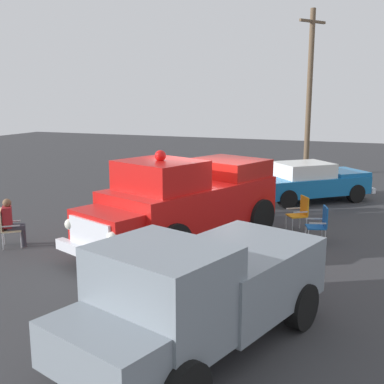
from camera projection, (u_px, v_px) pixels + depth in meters
ground_plane at (207, 239)px, 13.34m from camera, size 60.00×60.00×0.00m
vintage_fire_truck at (186, 200)px, 12.71m from camera, size 6.33×4.21×2.59m
classic_hot_rod at (311, 181)px, 17.93m from camera, size 4.28×4.49×1.46m
parked_pickup at (202, 290)px, 7.36m from camera, size 5.12×3.18×1.90m
lawn_chair_near_truck at (7, 225)px, 12.50m from camera, size 0.69×0.69×1.02m
lawn_chair_by_car at (300, 211)px, 14.01m from camera, size 0.68×0.68×1.02m
lawn_chair_spare at (320, 222)px, 12.79m from camera, size 0.63×0.62×1.02m
spectator_seated at (12, 221)px, 12.51m from camera, size 0.62×0.65×1.29m
spectator_standing at (263, 186)px, 15.88m from camera, size 0.65×0.29×1.68m
utility_pole at (309, 91)px, 23.35m from camera, size 1.48×1.05×7.91m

